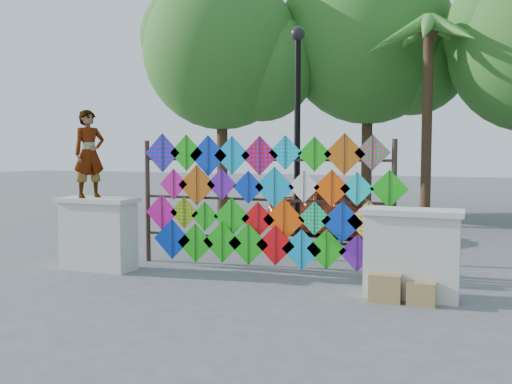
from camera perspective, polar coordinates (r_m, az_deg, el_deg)
ground at (r=9.47m, az=-1.30°, el=-8.72°), size 80.00×80.00×0.00m
parapet_left at (r=10.51m, az=-15.50°, el=-3.98°), size 1.40×0.65×1.28m
parapet_right at (r=8.49m, az=15.32°, el=-5.90°), size 1.40×0.65×1.28m
kite_rack at (r=9.92m, az=0.54°, el=-1.05°), size 4.89×0.24×2.43m
tree_west at (r=19.54m, az=-3.13°, el=13.79°), size 5.85×5.20×8.01m
tree_mid at (r=20.19m, az=11.48°, el=14.54°), size 6.30×5.60×8.61m
palm_tree at (r=16.82m, az=16.87°, el=13.71°), size 3.62×3.62×5.83m
vendor_woman at (r=10.50m, az=-16.34°, el=3.68°), size 0.59×0.67×1.55m
sedan at (r=14.12m, az=8.23°, el=-1.94°), size 3.91×2.48×1.24m
lamppost at (r=11.02m, az=4.16°, el=7.17°), size 0.28×0.28×4.46m
cardboard_box_near at (r=8.33m, az=12.87°, el=-9.23°), size 0.44×0.39×0.39m
cardboard_box_far at (r=8.27m, az=16.23°, el=-9.65°), size 0.38×0.35×0.32m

